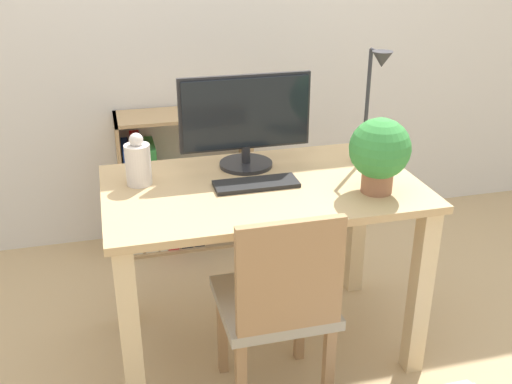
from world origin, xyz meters
The scene contains 10 objects.
ground_plane centered at (0.00, 0.00, 0.00)m, with size 10.00×10.00×0.00m, color tan.
wall_back centered at (0.00, 1.17, 1.30)m, with size 8.00×0.05×2.60m.
desk centered at (0.00, 0.00, 0.61)m, with size 1.22×0.72×0.75m.
monitor centered at (-0.02, 0.21, 0.96)m, with size 0.54×0.22×0.38m.
keyboard centered at (-0.03, -0.01, 0.76)m, with size 0.32×0.12×0.02m.
vase centered at (-0.46, 0.13, 0.84)m, with size 0.10×0.10×0.21m.
desk_lamp centered at (0.48, 0.08, 1.05)m, with size 0.10×0.19×0.48m.
potted_plant centered at (0.40, -0.17, 0.91)m, with size 0.23×0.23×0.28m.
chair centered at (-0.04, -0.36, 0.45)m, with size 0.40×0.40×0.83m.
bookshelf centered at (-0.27, 0.99, 0.30)m, with size 0.71×0.28×0.76m.
Camera 1 is at (-0.56, -2.04, 1.67)m, focal length 42.00 mm.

